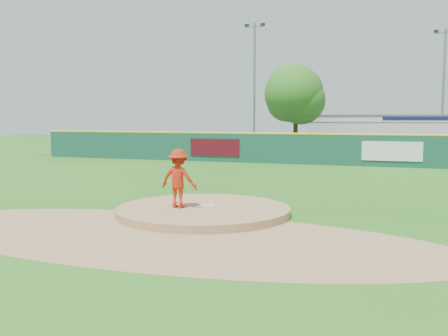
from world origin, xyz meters
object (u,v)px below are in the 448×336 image
(pitcher, at_px, (179,179))
(deciduous_tree, at_px, (296,99))
(pool_building_grp, at_px, (401,134))
(light_pole_left, at_px, (254,82))
(playground_slide, at_px, (149,146))
(light_pole_right, at_px, (443,86))
(van, at_px, (349,151))

(pitcher, xyz_separation_m, deciduous_tree, (-1.32, 25.35, 3.38))
(pool_building_grp, distance_m, deciduous_tree, 11.01)
(pool_building_grp, distance_m, light_pole_left, 13.72)
(playground_slide, bearing_deg, pitcher, -60.06)
(pitcher, height_order, light_pole_right, light_pole_right)
(van, relative_size, light_pole_left, 0.43)
(light_pole_right, bearing_deg, pitcher, -108.25)
(van, bearing_deg, pool_building_grp, 4.30)
(pitcher, relative_size, van, 0.39)
(van, relative_size, playground_slide, 1.85)
(pitcher, bearing_deg, deciduous_tree, -85.08)
(deciduous_tree, distance_m, light_pole_right, 11.75)
(pool_building_grp, bearing_deg, van, -108.83)
(deciduous_tree, distance_m, light_pole_left, 4.72)
(pool_building_grp, relative_size, light_pole_right, 1.52)
(van, distance_m, playground_slide, 15.91)
(pool_building_grp, bearing_deg, light_pole_right, -44.95)
(playground_slide, bearing_deg, light_pole_right, 17.79)
(pitcher, xyz_separation_m, light_pole_left, (-5.32, 27.35, 4.88))
(deciduous_tree, bearing_deg, van, -36.86)
(playground_slide, xyz_separation_m, deciduous_tree, (11.44, 3.20, 3.83))
(playground_slide, distance_m, light_pole_right, 24.05)
(light_pole_right, bearing_deg, pool_building_grp, 135.05)
(pool_building_grp, bearing_deg, deciduous_tree, -138.84)
(playground_slide, height_order, light_pole_right, light_pole_right)
(light_pole_right, bearing_deg, light_pole_left, -172.41)
(light_pole_left, height_order, light_pole_right, light_pole_left)
(deciduous_tree, xyz_separation_m, light_pole_right, (11.00, 4.00, 0.99))
(light_pole_left, relative_size, light_pole_right, 1.10)
(pitcher, bearing_deg, van, -96.22)
(pitcher, height_order, van, pitcher)
(pool_building_grp, relative_size, light_pole_left, 1.38)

